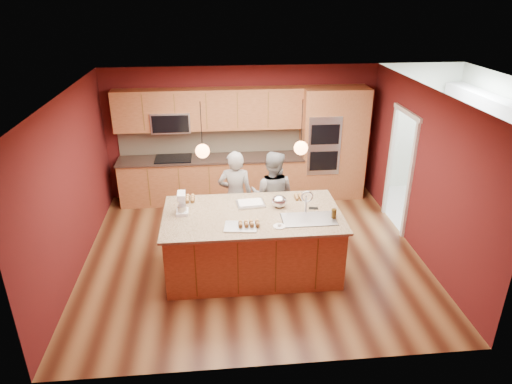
{
  "coord_description": "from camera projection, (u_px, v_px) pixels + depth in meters",
  "views": [
    {
      "loc": [
        -0.58,
        -6.54,
        4.11
      ],
      "look_at": [
        0.04,
        -0.1,
        1.18
      ],
      "focal_mm": 32.0,
      "sensor_mm": 36.0,
      "label": 1
    }
  ],
  "objects": [
    {
      "name": "person_left",
      "position": [
        236.0,
        196.0,
        7.81
      ],
      "size": [
        0.64,
        0.46,
        1.63
      ],
      "primitive_type": "imported",
      "rotation": [
        0.0,
        0.0,
        3.01
      ],
      "color": "black",
      "rests_on": "floor"
    },
    {
      "name": "cooling_rack",
      "position": [
        241.0,
        227.0,
        6.46
      ],
      "size": [
        0.5,
        0.38,
        0.02
      ],
      "primitive_type": "cube",
      "rotation": [
        0.0,
        0.0,
        -0.13
      ],
      "color": "silver",
      "rests_on": "island"
    },
    {
      "name": "island",
      "position": [
        253.0,
        241.0,
        7.05
      ],
      "size": [
        2.68,
        1.5,
        1.37
      ],
      "color": "brown",
      "rests_on": "floor"
    },
    {
      "name": "cabinet_run",
      "position": [
        209.0,
        154.0,
        9.25
      ],
      "size": [
        3.74,
        0.64,
        2.3
      ],
      "color": "brown",
      "rests_on": "floor"
    },
    {
      "name": "plate",
      "position": [
        279.0,
        226.0,
        6.47
      ],
      "size": [
        0.18,
        0.18,
        0.01
      ],
      "primitive_type": "cylinder",
      "color": "white",
      "rests_on": "island"
    },
    {
      "name": "pendant_left",
      "position": [
        202.0,
        151.0,
        6.37
      ],
      "size": [
        0.2,
        0.2,
        0.8
      ],
      "color": "black",
      "rests_on": "ceiling"
    },
    {
      "name": "floor",
      "position": [
        253.0,
        253.0,
        7.68
      ],
      "size": [
        5.5,
        5.5,
        0.0
      ],
      "primitive_type": "plane",
      "color": "#411F11",
      "rests_on": "ground"
    },
    {
      "name": "oven_column",
      "position": [
        332.0,
        144.0,
        9.35
      ],
      "size": [
        1.3,
        0.62,
        2.3
      ],
      "color": "brown",
      "rests_on": "floor"
    },
    {
      "name": "phone",
      "position": [
        314.0,
        208.0,
        7.01
      ],
      "size": [
        0.15,
        0.1,
        0.01
      ],
      "primitive_type": "cube",
      "rotation": [
        0.0,
        0.0,
        -0.16
      ],
      "color": "black",
      "rests_on": "island"
    },
    {
      "name": "cupcakes_right",
      "position": [
        298.0,
        197.0,
        7.33
      ],
      "size": [
        0.14,
        0.21,
        0.06
      ],
      "primitive_type": null,
      "color": "tan",
      "rests_on": "island"
    },
    {
      "name": "washer",
      "position": [
        467.0,
        196.0,
        8.69
      ],
      "size": [
        0.56,
        0.58,
        0.9
      ],
      "primitive_type": "cube",
      "rotation": [
        0.0,
        0.0,
        -0.01
      ],
      "color": "white",
      "rests_on": "floor"
    },
    {
      "name": "tumbler",
      "position": [
        334.0,
        214.0,
        6.68
      ],
      "size": [
        0.08,
        0.08,
        0.15
      ],
      "primitive_type": "cylinder",
      "color": "#37260A",
      "rests_on": "island"
    },
    {
      "name": "wall_back",
      "position": [
        242.0,
        133.0,
        9.39
      ],
      "size": [
        5.5,
        0.0,
        5.5
      ],
      "primitive_type": "plane",
      "rotation": [
        1.57,
        0.0,
        0.0
      ],
      "color": "#521415",
      "rests_on": "ground"
    },
    {
      "name": "cupcakes_left",
      "position": [
        187.0,
        199.0,
        7.25
      ],
      "size": [
        0.25,
        0.25,
        0.07
      ],
      "primitive_type": null,
      "color": "tan",
      "rests_on": "island"
    },
    {
      "name": "wall_front",
      "position": [
        274.0,
        270.0,
        4.86
      ],
      "size": [
        5.5,
        0.0,
        5.5
      ],
      "primitive_type": "plane",
      "rotation": [
        -1.57,
        0.0,
        0.0
      ],
      "color": "#521415",
      "rests_on": "ground"
    },
    {
      "name": "pendant_right",
      "position": [
        301.0,
        148.0,
        6.5
      ],
      "size": [
        0.2,
        0.2,
        0.8
      ],
      "color": "black",
      "rests_on": "ceiling"
    },
    {
      "name": "laundry_room",
      "position": [
        483.0,
        115.0,
        8.34
      ],
      "size": [
        2.6,
        2.7,
        2.7
      ],
      "color": "beige",
      "rests_on": "ground"
    },
    {
      "name": "dryer",
      "position": [
        450.0,
        180.0,
        9.3
      ],
      "size": [
        0.73,
        0.75,
        0.99
      ],
      "primitive_type": "cube",
      "rotation": [
        0.0,
        0.0,
        -0.21
      ],
      "color": "white",
      "rests_on": "floor"
    },
    {
      "name": "mixing_bowl",
      "position": [
        279.0,
        201.0,
        7.02
      ],
      "size": [
        0.23,
        0.23,
        0.2
      ],
      "primitive_type": "ellipsoid",
      "color": "silver",
      "rests_on": "island"
    },
    {
      "name": "sheet_cake",
      "position": [
        251.0,
        203.0,
        7.12
      ],
      "size": [
        0.46,
        0.36,
        0.05
      ],
      "rotation": [
        0.0,
        0.0,
        0.1
      ],
      "color": "#BBBDC2",
      "rests_on": "island"
    },
    {
      "name": "wall_left",
      "position": [
        71.0,
        186.0,
        6.88
      ],
      "size": [
        0.0,
        5.0,
        5.0
      ],
      "primitive_type": "plane",
      "rotation": [
        1.57,
        0.0,
        1.57
      ],
      "color": "#521415",
      "rests_on": "ground"
    },
    {
      "name": "stand_mixer",
      "position": [
        182.0,
        205.0,
        6.8
      ],
      "size": [
        0.18,
        0.25,
        0.34
      ],
      "rotation": [
        0.0,
        0.0,
        0.01
      ],
      "color": "white",
      "rests_on": "island"
    },
    {
      "name": "person_right",
      "position": [
        272.0,
        196.0,
        7.87
      ],
      "size": [
        0.93,
        0.82,
        1.6
      ],
      "primitive_type": "imported",
      "rotation": [
        0.0,
        0.0,
        2.82
      ],
      "color": "slate",
      "rests_on": "floor"
    },
    {
      "name": "cupcakes_rack",
      "position": [
        249.0,
        223.0,
        6.46
      ],
      "size": [
        0.32,
        0.16,
        0.07
      ],
      "primitive_type": null,
      "color": "tan",
      "rests_on": "island"
    },
    {
      "name": "doorway_trim",
      "position": [
        399.0,
        172.0,
        8.21
      ],
      "size": [
        0.08,
        1.11,
        2.2
      ],
      "primitive_type": null,
      "color": "silver",
      "rests_on": "wall_right"
    },
    {
      "name": "ceiling",
      "position": [
        252.0,
        93.0,
        6.56
      ],
      "size": [
        5.5,
        5.5,
        0.0
      ],
      "primitive_type": "plane",
      "rotation": [
        3.14,
        0.0,
        0.0
      ],
      "color": "white",
      "rests_on": "ground"
    },
    {
      "name": "wall_right",
      "position": [
        422.0,
        173.0,
        7.36
      ],
      "size": [
        0.0,
        5.0,
        5.0
      ],
      "primitive_type": "plane",
      "rotation": [
        1.57,
        0.0,
        -1.57
      ],
      "color": "#521415",
      "rests_on": "ground"
    }
  ]
}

